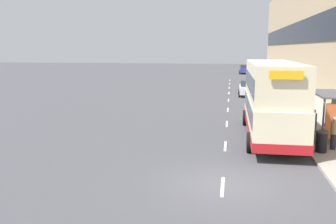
% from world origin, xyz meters
% --- Properties ---
extents(ground_plane, '(220.00, 220.00, 0.00)m').
position_xyz_m(ground_plane, '(0.00, 0.00, 0.00)').
color(ground_plane, '#424247').
extents(pavement, '(5.00, 93.00, 0.14)m').
position_xyz_m(pavement, '(6.50, 38.50, 0.07)').
color(pavement, gray).
rests_on(pavement, ground_plane).
extents(terrace_facade, '(3.10, 93.00, 15.91)m').
position_xyz_m(terrace_facade, '(10.49, 38.50, 7.95)').
color(terrace_facade, tan).
rests_on(terrace_facade, ground_plane).
extents(lane_mark_0, '(0.12, 2.00, 0.01)m').
position_xyz_m(lane_mark_0, '(0.00, -0.28, 0.01)').
color(lane_mark_0, silver).
rests_on(lane_mark_0, ground_plane).
extents(lane_mark_1, '(0.12, 2.00, 0.01)m').
position_xyz_m(lane_mark_1, '(0.00, 5.62, 0.01)').
color(lane_mark_1, silver).
rests_on(lane_mark_1, ground_plane).
extents(lane_mark_2, '(0.12, 2.00, 0.01)m').
position_xyz_m(lane_mark_2, '(0.00, 11.53, 0.01)').
color(lane_mark_2, silver).
rests_on(lane_mark_2, ground_plane).
extents(lane_mark_3, '(0.12, 2.00, 0.01)m').
position_xyz_m(lane_mark_3, '(0.00, 17.43, 0.01)').
color(lane_mark_3, silver).
rests_on(lane_mark_3, ground_plane).
extents(lane_mark_4, '(0.12, 2.00, 0.01)m').
position_xyz_m(lane_mark_4, '(0.00, 23.34, 0.01)').
color(lane_mark_4, silver).
rests_on(lane_mark_4, ground_plane).
extents(lane_mark_5, '(0.12, 2.00, 0.01)m').
position_xyz_m(lane_mark_5, '(0.00, 29.24, 0.01)').
color(lane_mark_5, silver).
rests_on(lane_mark_5, ground_plane).
extents(lane_mark_6, '(0.12, 2.00, 0.01)m').
position_xyz_m(lane_mark_6, '(0.00, 35.14, 0.01)').
color(lane_mark_6, silver).
rests_on(lane_mark_6, ground_plane).
extents(lane_mark_7, '(0.12, 2.00, 0.01)m').
position_xyz_m(lane_mark_7, '(0.00, 41.05, 0.01)').
color(lane_mark_7, silver).
rests_on(lane_mark_7, ground_plane).
extents(lane_mark_8, '(0.12, 2.00, 0.01)m').
position_xyz_m(lane_mark_8, '(0.00, 46.95, 0.01)').
color(lane_mark_8, silver).
rests_on(lane_mark_8, ground_plane).
extents(bus_shelter, '(1.60, 4.20, 2.48)m').
position_xyz_m(bus_shelter, '(5.77, 7.81, 1.88)').
color(bus_shelter, '#4C4C51').
rests_on(bus_shelter, ground_plane).
extents(double_decker_bus_near, '(2.85, 10.37, 4.30)m').
position_xyz_m(double_decker_bus_near, '(2.47, 7.85, 2.28)').
color(double_decker_bus_near, beige).
rests_on(double_decker_bus_near, ground_plane).
extents(car_0, '(2.04, 3.84, 1.69)m').
position_xyz_m(car_0, '(2.04, 26.98, 0.84)').
color(car_0, silver).
rests_on(car_0, ground_plane).
extents(car_1, '(2.00, 4.54, 1.83)m').
position_xyz_m(car_1, '(2.74, 62.78, 0.90)').
color(car_1, navy).
rests_on(car_1, ground_plane).
extents(pedestrian_at_shelter, '(0.36, 0.36, 1.80)m').
position_xyz_m(pedestrian_at_shelter, '(4.50, 6.59, 1.06)').
color(pedestrian_at_shelter, '#23232D').
rests_on(pedestrian_at_shelter, ground_plane).
extents(pedestrian_1, '(0.32, 0.32, 1.63)m').
position_xyz_m(pedestrian_1, '(5.24, 5.37, 0.97)').
color(pedestrian_1, '#23232D').
rests_on(pedestrian_1, ground_plane).
extents(litter_bin, '(0.55, 0.55, 1.05)m').
position_xyz_m(litter_bin, '(4.55, 4.74, 0.67)').
color(litter_bin, black).
rests_on(litter_bin, ground_plane).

